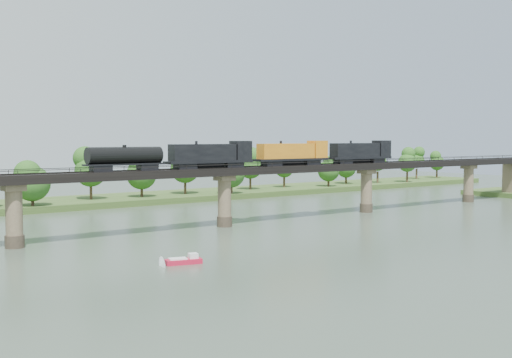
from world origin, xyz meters
TOP-DOWN VIEW (x-y plane):
  - ground at (0.00, 0.00)m, footprint 400.00×400.00m
  - far_bank at (0.00, 85.00)m, footprint 300.00×24.00m
  - bridge at (0.00, 30.00)m, footprint 236.00×30.00m
  - bridge_superstructure at (0.00, 30.00)m, footprint 220.00×4.90m
  - far_treeline at (-8.21, 80.52)m, footprint 289.06×17.54m
  - freight_train at (10.44, 30.00)m, footprint 75.31×2.93m
  - motorboat at (-25.55, 2.72)m, footprint 5.27×3.02m

SIDE VIEW (x-z plane):
  - ground at x=0.00m, z-range 0.00..0.00m
  - motorboat at x=-25.55m, z-range -0.22..1.17m
  - far_bank at x=0.00m, z-range 0.00..1.60m
  - bridge at x=0.00m, z-range -0.29..11.21m
  - far_treeline at x=-8.21m, z-range 2.03..15.63m
  - bridge_superstructure at x=0.00m, z-range 11.42..12.17m
  - freight_train at x=10.44m, z-range 11.38..16.57m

